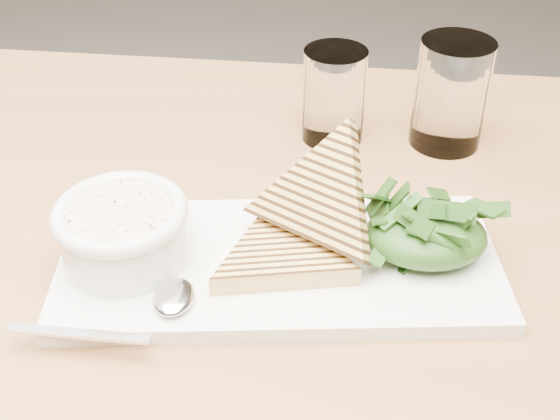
{
  "coord_description": "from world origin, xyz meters",
  "views": [
    {
      "loc": [
        0.19,
        -0.55,
        1.16
      ],
      "look_at": [
        0.17,
        -0.07,
        0.81
      ],
      "focal_mm": 45.0,
      "sensor_mm": 36.0,
      "label": 1
    }
  ],
  "objects_px": {
    "table_top": "(255,287)",
    "glass_far": "(451,94)",
    "soup_bowl": "(124,239)",
    "platter": "(279,264)",
    "glass_near": "(334,96)"
  },
  "relations": [
    {
      "from": "table_top",
      "to": "soup_bowl",
      "type": "distance_m",
      "value": 0.12
    },
    {
      "from": "table_top",
      "to": "glass_near",
      "type": "height_order",
      "value": "glass_near"
    },
    {
      "from": "platter",
      "to": "glass_far",
      "type": "distance_m",
      "value": 0.28
    },
    {
      "from": "table_top",
      "to": "glass_far",
      "type": "bearing_deg",
      "value": 48.33
    },
    {
      "from": "table_top",
      "to": "platter",
      "type": "xyz_separation_m",
      "value": [
        0.02,
        0.0,
        0.03
      ]
    },
    {
      "from": "table_top",
      "to": "glass_far",
      "type": "distance_m",
      "value": 0.3
    },
    {
      "from": "table_top",
      "to": "glass_far",
      "type": "xyz_separation_m",
      "value": [
        0.2,
        0.22,
        0.08
      ]
    },
    {
      "from": "table_top",
      "to": "soup_bowl",
      "type": "xyz_separation_m",
      "value": [
        -0.11,
        -0.0,
        0.06
      ]
    },
    {
      "from": "platter",
      "to": "glass_near",
      "type": "xyz_separation_m",
      "value": [
        0.05,
        0.22,
        0.04
      ]
    },
    {
      "from": "soup_bowl",
      "to": "glass_near",
      "type": "relative_size",
      "value": 1.0
    },
    {
      "from": "table_top",
      "to": "platter",
      "type": "bearing_deg",
      "value": 3.12
    },
    {
      "from": "soup_bowl",
      "to": "glass_far",
      "type": "xyz_separation_m",
      "value": [
        0.3,
        0.22,
        0.02
      ]
    },
    {
      "from": "glass_near",
      "to": "glass_far",
      "type": "height_order",
      "value": "glass_far"
    },
    {
      "from": "platter",
      "to": "glass_far",
      "type": "height_order",
      "value": "glass_far"
    },
    {
      "from": "soup_bowl",
      "to": "glass_near",
      "type": "xyz_separation_m",
      "value": [
        0.18,
        0.23,
        0.02
      ]
    }
  ]
}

